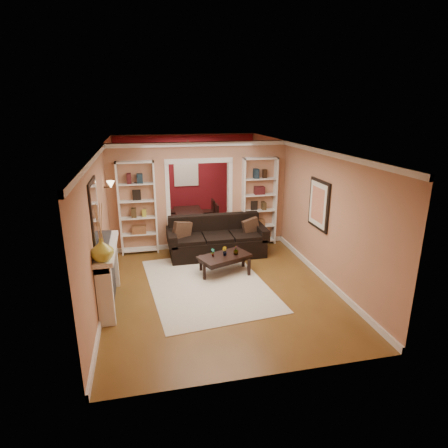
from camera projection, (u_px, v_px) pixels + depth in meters
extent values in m
plane|color=brown|center=(208.00, 263.00, 8.83)|extent=(8.00, 8.00, 0.00)
plane|color=white|center=(206.00, 147.00, 8.02)|extent=(8.00, 8.00, 0.00)
plane|color=tan|center=(186.00, 177.00, 12.15)|extent=(8.00, 0.00, 8.00)
plane|color=tan|center=(262.00, 287.00, 4.70)|extent=(8.00, 0.00, 8.00)
plane|color=tan|center=(103.00, 213.00, 7.97)|extent=(0.00, 8.00, 8.00)
plane|color=tan|center=(300.00, 202.00, 8.89)|extent=(0.00, 8.00, 8.00)
cube|color=tan|center=(199.00, 196.00, 9.54)|extent=(4.50, 0.15, 2.70)
cube|color=maroon|center=(186.00, 178.00, 12.13)|extent=(4.44, 0.04, 2.64)
cube|color=#8CA5CC|center=(186.00, 171.00, 12.03)|extent=(0.78, 0.03, 0.98)
cube|color=beige|center=(207.00, 284.00, 7.77)|extent=(2.62, 3.43, 0.01)
cube|color=black|center=(217.00, 237.00, 9.17)|extent=(2.41, 1.04, 0.94)
cube|color=#503522|center=(182.00, 231.00, 8.91)|extent=(0.47, 0.34, 0.46)
cube|color=#503522|center=(251.00, 227.00, 9.27)|extent=(0.42, 0.21, 0.40)
cube|color=black|center=(225.00, 264.00, 8.23)|extent=(1.25, 0.96, 0.42)
imported|color=#336626|center=(213.00, 252.00, 8.08)|extent=(0.12, 0.10, 0.18)
imported|color=#336626|center=(225.00, 251.00, 8.13)|extent=(0.13, 0.14, 0.20)
imported|color=#336626|center=(236.00, 250.00, 8.18)|extent=(0.16, 0.16, 0.21)
cube|color=white|center=(138.00, 208.00, 9.13)|extent=(0.90, 0.30, 2.30)
cube|color=white|center=(259.00, 202.00, 9.76)|extent=(0.90, 0.30, 2.30)
cube|color=white|center=(109.00, 275.00, 6.83)|extent=(0.32, 1.70, 1.16)
imported|color=gold|center=(102.00, 250.00, 5.95)|extent=(0.44, 0.44, 0.38)
cube|color=silver|center=(94.00, 211.00, 6.44)|extent=(0.03, 0.95, 1.10)
cube|color=#FFE0A5|center=(108.00, 186.00, 8.36)|extent=(0.18, 0.18, 0.22)
cube|color=black|center=(318.00, 205.00, 7.89)|extent=(0.04, 0.85, 1.05)
imported|color=black|center=(190.00, 220.00, 11.28)|extent=(1.46, 0.82, 0.51)
cube|color=black|center=(172.00, 218.00, 10.83)|extent=(0.56, 0.56, 0.91)
cube|color=black|center=(210.00, 217.00, 11.07)|extent=(0.45, 0.45, 0.80)
cube|color=black|center=(171.00, 212.00, 11.39)|extent=(0.53, 0.53, 0.92)
cube|color=black|center=(206.00, 212.00, 11.63)|extent=(0.46, 0.46, 0.79)
cube|color=#322317|center=(191.00, 161.00, 10.74)|extent=(0.50, 0.50, 0.30)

